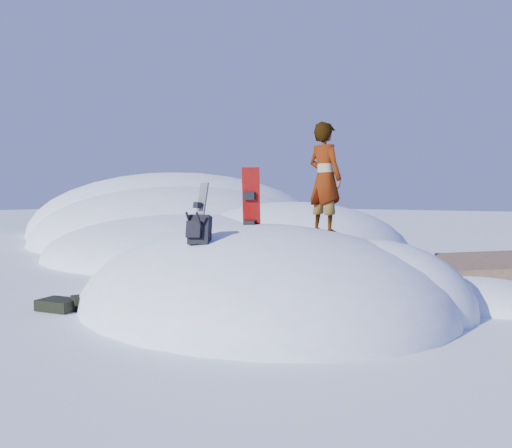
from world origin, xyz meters
The scene contains 9 objects.
ground centered at (0.00, 0.00, 0.00)m, with size 120.00×120.00×0.00m, color white.
snow_mound centered at (-0.17, 0.24, 0.00)m, with size 8.00×6.00×3.00m.
snow_ridge centered at (-10.43, 9.85, 0.00)m, with size 21.50×18.50×6.40m.
rock_outcrop centered at (3.72, 3.01, 0.01)m, with size 4.68×4.41×1.68m.
snowboard_red centered at (-0.14, -0.10, 1.69)m, with size 0.37×0.31×1.72m.
snowboard_dark centered at (-1.27, -0.21, 1.56)m, with size 0.35×0.35×1.45m.
backpack centered at (-0.15, -1.57, 1.48)m, with size 0.43×0.48×0.55m.
gear_pile centered at (-2.71, -2.23, 0.12)m, with size 0.92×0.70×0.24m.
person centered at (1.00, 0.57, 2.33)m, with size 0.73×0.48×2.00m, color slate.
Camera 1 is at (4.88, -7.62, 2.03)m, focal length 35.00 mm.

